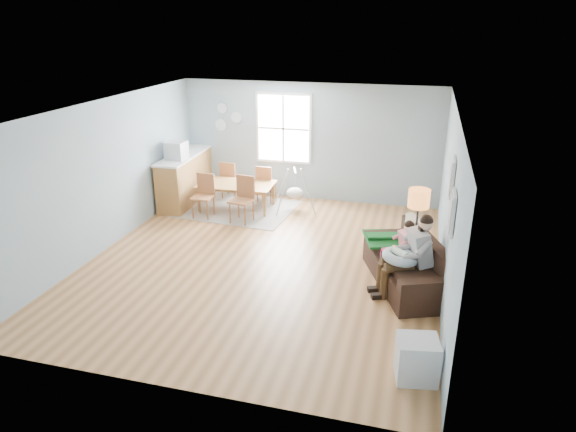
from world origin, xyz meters
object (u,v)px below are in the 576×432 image
(baby_swing, at_px, (295,192))
(chair_ne, at_px, (265,182))
(dining_table, at_px, (236,196))
(chair_se, at_px, (243,196))
(father, at_px, (410,253))
(chair_nw, at_px, (230,178))
(storage_cube, at_px, (416,359))
(sofa, at_px, (409,268))
(monitor, at_px, (176,150))
(toddler, at_px, (403,241))
(counter, at_px, (185,178))
(floor_lamp, at_px, (418,207))
(chair_sw, at_px, (204,193))

(baby_swing, bearing_deg, chair_ne, 161.47)
(dining_table, relative_size, chair_se, 1.71)
(father, relative_size, chair_nw, 1.45)
(chair_se, bearing_deg, storage_cube, -49.29)
(sofa, distance_m, father, 0.52)
(dining_table, bearing_deg, sofa, -35.99)
(father, relative_size, chair_se, 1.34)
(chair_nw, bearing_deg, monitor, -134.35)
(father, bearing_deg, chair_nw, 140.48)
(chair_nw, bearing_deg, toddler, -36.48)
(father, bearing_deg, dining_table, 143.44)
(father, bearing_deg, counter, 149.68)
(sofa, relative_size, dining_table, 1.30)
(storage_cube, height_order, chair_nw, chair_nw)
(dining_table, bearing_deg, toddler, -35.36)
(toddler, distance_m, monitor, 5.52)
(toddler, distance_m, chair_ne, 4.44)
(toddler, relative_size, floor_lamp, 0.51)
(father, xyz_separation_m, monitor, (-5.16, 2.65, 0.63))
(sofa, distance_m, chair_ne, 4.65)
(storage_cube, height_order, chair_ne, chair_ne)
(sofa, bearing_deg, father, -91.88)
(toddler, bearing_deg, chair_nw, 143.52)
(dining_table, bearing_deg, monitor, -172.12)
(sofa, height_order, chair_sw, chair_sw)
(storage_cube, relative_size, baby_swing, 0.48)
(sofa, bearing_deg, floor_lamp, -13.22)
(dining_table, distance_m, chair_se, 0.81)
(sofa, height_order, storage_cube, sofa)
(toddler, bearing_deg, counter, 153.05)
(dining_table, xyz_separation_m, chair_ne, (0.50, 0.59, 0.21))
(father, bearing_deg, chair_se, 147.25)
(chair_sw, relative_size, chair_ne, 1.05)
(toddler, distance_m, chair_nw, 5.18)
(sofa, height_order, dining_table, sofa)
(counter, bearing_deg, chair_se, -24.97)
(chair_sw, height_order, counter, counter)
(toddler, distance_m, baby_swing, 3.72)
(floor_lamp, bearing_deg, storage_cube, -86.58)
(floor_lamp, bearing_deg, counter, 152.47)
(sofa, distance_m, monitor, 5.77)
(chair_sw, bearing_deg, chair_se, -4.15)
(floor_lamp, bearing_deg, toddler, 139.20)
(chair_sw, height_order, chair_nw, chair_sw)
(floor_lamp, height_order, chair_se, floor_lamp)
(dining_table, bearing_deg, chair_se, -60.20)
(father, relative_size, storage_cube, 2.40)
(chair_ne, xyz_separation_m, counter, (-1.80, -0.44, 0.07))
(father, xyz_separation_m, chair_sw, (-4.40, 2.31, -0.17))
(sofa, relative_size, chair_se, 2.22)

